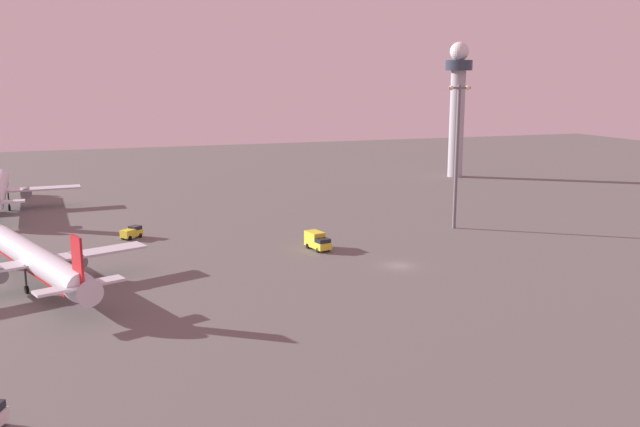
{
  "coord_description": "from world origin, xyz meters",
  "views": [
    {
      "loc": [
        -46.72,
        -95.23,
        29.65
      ],
      "look_at": [
        -4.47,
        25.77,
        4.0
      ],
      "focal_mm": 38.08,
      "sensor_mm": 36.0,
      "label": 1
    }
  ],
  "objects": [
    {
      "name": "ground_plane",
      "position": [
        0.0,
        0.0,
        0.0
      ],
      "size": [
        416.0,
        416.0,
        0.0
      ],
      "primitive_type": "plane",
      "color": "#605E5B"
    },
    {
      "name": "control_tower",
      "position": [
        60.14,
        85.57,
        23.15
      ],
      "size": [
        8.0,
        8.0,
        40.17
      ],
      "color": "#A8A8B2",
      "rests_on": "ground"
    },
    {
      "name": "catering_truck",
      "position": [
        -8.97,
        14.3,
        1.58
      ],
      "size": [
        3.48,
        6.02,
        3.05
      ],
      "rotation": [
        0.0,
        0.0,
        3.35
      ],
      "color": "yellow",
      "rests_on": "ground"
    },
    {
      "name": "baggage_tractor",
      "position": [
        -39.2,
        33.76,
        1.18
      ],
      "size": [
        4.4,
        4.21,
        2.25
      ],
      "rotation": [
        0.0,
        0.0,
        5.44
      ],
      "color": "yellow",
      "rests_on": "ground"
    },
    {
      "name": "airplane_mid_apron",
      "position": [
        -54.17,
        6.87,
        4.01
      ],
      "size": [
        31.42,
        39.89,
        10.61
      ],
      "rotation": [
        0.0,
        0.0,
        0.36
      ],
      "color": "silver",
      "rests_on": "ground"
    },
    {
      "name": "apron_light_west",
      "position": [
        22.66,
        21.64,
        16.06
      ],
      "size": [
        4.8,
        0.9,
        28.37
      ],
      "color": "slate",
      "rests_on": "ground"
    }
  ]
}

